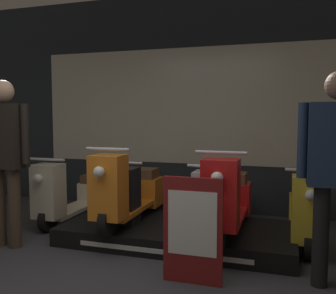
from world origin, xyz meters
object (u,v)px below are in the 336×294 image
(scooter_backrow_1, at_px, (140,200))
(scooter_backrow_3, at_px, (306,212))
(scooter_display_left, at_px, (128,192))
(scooter_display_right, at_px, (228,199))
(price_sign_board, at_px, (193,230))
(scooter_backrow_0, at_px, (71,195))
(scooter_backrow_2, at_px, (217,206))
(person_left_browsing, at_px, (5,148))

(scooter_backrow_1, height_order, scooter_backrow_3, same)
(scooter_display_left, relative_size, scooter_backrow_1, 1.00)
(scooter_display_right, relative_size, scooter_backrow_3, 1.00)
(price_sign_board, bearing_deg, scooter_backrow_1, 127.05)
(scooter_backrow_1, distance_m, price_sign_board, 1.70)
(scooter_display_left, distance_m, scooter_display_right, 1.15)
(scooter_backrow_0, distance_m, scooter_backrow_2, 1.98)
(person_left_browsing, distance_m, price_sign_board, 2.23)
(scooter_backrow_1, relative_size, price_sign_board, 1.68)
(scooter_display_left, bearing_deg, scooter_backrow_0, 156.82)
(scooter_display_left, xyz_separation_m, scooter_backrow_0, (-1.03, 0.44, -0.19))
(scooter_display_right, distance_m, scooter_backrow_0, 2.23)
(scooter_backrow_3, xyz_separation_m, person_left_browsing, (-3.09, -1.08, 0.72))
(scooter_display_left, relative_size, scooter_backrow_3, 1.00)
(scooter_backrow_0, distance_m, scooter_backrow_3, 2.97)
(scooter_backrow_1, height_order, scooter_backrow_2, same)
(scooter_backrow_2, relative_size, person_left_browsing, 0.85)
(scooter_backrow_3, bearing_deg, scooter_display_right, -151.08)
(scooter_backrow_1, xyz_separation_m, scooter_backrow_2, (0.99, 0.00, 0.00))
(scooter_backrow_0, relative_size, person_left_browsing, 0.85)
(scooter_backrow_3, xyz_separation_m, price_sign_board, (-0.96, -1.35, 0.11))
(scooter_display_right, distance_m, scooter_backrow_3, 0.93)
(scooter_display_right, relative_size, scooter_backrow_0, 1.00)
(scooter_display_left, height_order, scooter_display_right, same)
(scooter_display_right, height_order, scooter_backrow_1, scooter_display_right)
(scooter_backrow_0, xyz_separation_m, scooter_backrow_1, (0.99, 0.00, 0.00))
(scooter_display_right, distance_m, scooter_backrow_1, 1.28)
(scooter_backrow_0, xyz_separation_m, price_sign_board, (2.01, -1.35, 0.11))
(scooter_display_right, height_order, scooter_backrow_0, scooter_display_right)
(scooter_display_left, height_order, price_sign_board, scooter_display_left)
(scooter_backrow_0, bearing_deg, price_sign_board, -33.91)
(scooter_display_left, xyz_separation_m, person_left_browsing, (-1.14, -0.64, 0.53))
(scooter_backrow_1, relative_size, person_left_browsing, 0.85)
(scooter_backrow_3, bearing_deg, scooter_backrow_2, 180.00)
(scooter_backrow_0, relative_size, price_sign_board, 1.68)
(scooter_display_right, xyz_separation_m, scooter_backrow_0, (-2.18, 0.44, -0.19))
(scooter_backrow_2, bearing_deg, scooter_display_right, -66.34)
(scooter_backrow_2, height_order, price_sign_board, price_sign_board)
(scooter_display_right, bearing_deg, scooter_display_left, 180.00)
(scooter_backrow_1, xyz_separation_m, person_left_browsing, (-1.10, -1.08, 0.72))
(person_left_browsing, bearing_deg, scooter_backrow_1, 44.40)
(scooter_display_right, relative_size, scooter_backrow_2, 1.00)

